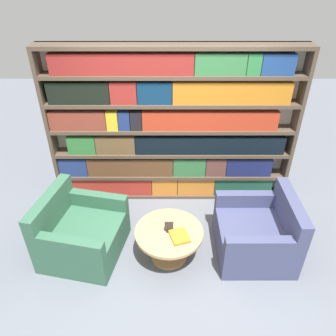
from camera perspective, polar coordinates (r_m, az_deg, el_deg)
The scene contains 7 objects.
ground_plane at distance 4.20m, azimuth 0.73°, elevation -16.20°, with size 14.00×14.00×0.00m, color slate.
bookshelf at distance 4.62m, azimuth 0.33°, elevation 6.65°, with size 3.44×0.30×2.28m.
armchair_left at distance 4.28m, azimuth -15.13°, elevation -11.04°, with size 1.07×1.10×0.82m.
armchair_right at distance 4.28m, azimuth 15.19°, elevation -11.05°, with size 0.90×0.93×0.82m.
coffee_table at distance 4.04m, azimuth 0.03°, elevation -12.17°, with size 0.82×0.82×0.43m.
table_sign at distance 3.91m, azimuth 0.03°, elevation -10.28°, with size 0.10×0.06×0.15m.
stray_book at distance 3.87m, azimuth 1.86°, elevation -11.82°, with size 0.26×0.29×0.04m.
Camera 1 is at (-0.06, -2.71, 3.21)m, focal length 35.00 mm.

